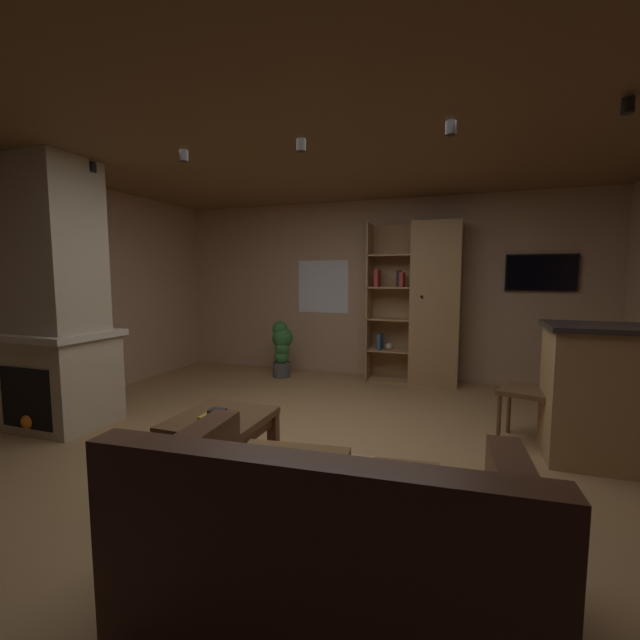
{
  "coord_description": "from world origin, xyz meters",
  "views": [
    {
      "loc": [
        1.2,
        -3.06,
        1.43
      ],
      "look_at": [
        0.0,
        0.4,
        1.05
      ],
      "focal_mm": 23.49,
      "sensor_mm": 36.0,
      "label": 1
    }
  ],
  "objects_px": {
    "coffee_table": "(220,429)",
    "wall_mounted_tv": "(541,273)",
    "dining_chair": "(539,385)",
    "bookshelf_cabinet": "(429,305)",
    "leather_couch": "(329,548)",
    "table_book_0": "(210,417)",
    "stone_fireplace": "(56,309)",
    "table_book_1": "(217,411)",
    "potted_floor_plant": "(282,347)"
  },
  "relations": [
    {
      "from": "leather_couch",
      "to": "dining_chair",
      "type": "height_order",
      "value": "dining_chair"
    },
    {
      "from": "coffee_table",
      "to": "wall_mounted_tv",
      "type": "xyz_separation_m",
      "value": [
        2.45,
        3.48,
        1.1
      ]
    },
    {
      "from": "leather_couch",
      "to": "dining_chair",
      "type": "xyz_separation_m",
      "value": [
        1.1,
        2.29,
        0.22
      ]
    },
    {
      "from": "bookshelf_cabinet",
      "to": "stone_fireplace",
      "type": "bearing_deg",
      "value": -139.12
    },
    {
      "from": "bookshelf_cabinet",
      "to": "table_book_0",
      "type": "xyz_separation_m",
      "value": [
        -1.14,
        -3.34,
        -0.57
      ]
    },
    {
      "from": "leather_couch",
      "to": "coffee_table",
      "type": "bearing_deg",
      "value": 141.29
    },
    {
      "from": "table_book_0",
      "to": "table_book_1",
      "type": "xyz_separation_m",
      "value": [
        0.02,
        0.06,
        0.02
      ]
    },
    {
      "from": "table_book_1",
      "to": "potted_floor_plant",
      "type": "height_order",
      "value": "potted_floor_plant"
    },
    {
      "from": "bookshelf_cabinet",
      "to": "leather_couch",
      "type": "distance_m",
      "value": 4.19
    },
    {
      "from": "coffee_table",
      "to": "table_book_1",
      "type": "height_order",
      "value": "table_book_1"
    },
    {
      "from": "stone_fireplace",
      "to": "table_book_1",
      "type": "distance_m",
      "value": 2.22
    },
    {
      "from": "table_book_1",
      "to": "wall_mounted_tv",
      "type": "distance_m",
      "value": 4.38
    },
    {
      "from": "coffee_table",
      "to": "table_book_0",
      "type": "height_order",
      "value": "table_book_0"
    },
    {
      "from": "coffee_table",
      "to": "bookshelf_cabinet",
      "type": "bearing_deg",
      "value": 71.29
    },
    {
      "from": "table_book_0",
      "to": "table_book_1",
      "type": "distance_m",
      "value": 0.07
    },
    {
      "from": "table_book_0",
      "to": "wall_mounted_tv",
      "type": "xyz_separation_m",
      "value": [
        2.48,
        3.55,
        0.99
      ]
    },
    {
      "from": "leather_couch",
      "to": "table_book_0",
      "type": "distance_m",
      "value": 1.37
    },
    {
      "from": "bookshelf_cabinet",
      "to": "potted_floor_plant",
      "type": "bearing_deg",
      "value": -171.17
    },
    {
      "from": "table_book_1",
      "to": "potted_floor_plant",
      "type": "relative_size",
      "value": 0.14
    },
    {
      "from": "stone_fireplace",
      "to": "coffee_table",
      "type": "xyz_separation_m",
      "value": [
        2.09,
        -0.5,
        -0.75
      ]
    },
    {
      "from": "coffee_table",
      "to": "wall_mounted_tv",
      "type": "bearing_deg",
      "value": 54.91
    },
    {
      "from": "stone_fireplace",
      "to": "table_book_0",
      "type": "relative_size",
      "value": 19.43
    },
    {
      "from": "leather_couch",
      "to": "potted_floor_plant",
      "type": "xyz_separation_m",
      "value": [
        -1.95,
        3.82,
        0.13
      ]
    },
    {
      "from": "coffee_table",
      "to": "stone_fireplace",
      "type": "bearing_deg",
      "value": 166.56
    },
    {
      "from": "stone_fireplace",
      "to": "coffee_table",
      "type": "height_order",
      "value": "stone_fireplace"
    },
    {
      "from": "potted_floor_plant",
      "to": "wall_mounted_tv",
      "type": "distance_m",
      "value": 3.53
    },
    {
      "from": "dining_chair",
      "to": "leather_couch",
      "type": "bearing_deg",
      "value": -115.79
    },
    {
      "from": "bookshelf_cabinet",
      "to": "leather_couch",
      "type": "relative_size",
      "value": 1.29
    },
    {
      "from": "coffee_table",
      "to": "table_book_1",
      "type": "bearing_deg",
      "value": -167.31
    },
    {
      "from": "stone_fireplace",
      "to": "bookshelf_cabinet",
      "type": "distance_m",
      "value": 4.24
    },
    {
      "from": "coffee_table",
      "to": "potted_floor_plant",
      "type": "xyz_separation_m",
      "value": [
        -0.88,
        2.96,
        0.05
      ]
    },
    {
      "from": "stone_fireplace",
      "to": "potted_floor_plant",
      "type": "height_order",
      "value": "stone_fireplace"
    },
    {
      "from": "wall_mounted_tv",
      "to": "leather_couch",
      "type": "bearing_deg",
      "value": -107.69
    },
    {
      "from": "stone_fireplace",
      "to": "coffee_table",
      "type": "relative_size",
      "value": 3.72
    },
    {
      "from": "bookshelf_cabinet",
      "to": "wall_mounted_tv",
      "type": "relative_size",
      "value": 2.6
    },
    {
      "from": "leather_couch",
      "to": "dining_chair",
      "type": "bearing_deg",
      "value": 64.21
    },
    {
      "from": "bookshelf_cabinet",
      "to": "wall_mounted_tv",
      "type": "height_order",
      "value": "bookshelf_cabinet"
    },
    {
      "from": "wall_mounted_tv",
      "to": "coffee_table",
      "type": "bearing_deg",
      "value": -125.09
    },
    {
      "from": "leather_couch",
      "to": "table_book_0",
      "type": "bearing_deg",
      "value": 144.34
    },
    {
      "from": "dining_chair",
      "to": "bookshelf_cabinet",
      "type": "bearing_deg",
      "value": 119.96
    },
    {
      "from": "table_book_0",
      "to": "bookshelf_cabinet",
      "type": "bearing_deg",
      "value": 71.07
    },
    {
      "from": "bookshelf_cabinet",
      "to": "leather_couch",
      "type": "bearing_deg",
      "value": -90.61
    },
    {
      "from": "stone_fireplace",
      "to": "potted_floor_plant",
      "type": "relative_size",
      "value": 3.13
    },
    {
      "from": "wall_mounted_tv",
      "to": "bookshelf_cabinet",
      "type": "bearing_deg",
      "value": -171.06
    },
    {
      "from": "leather_couch",
      "to": "table_book_1",
      "type": "bearing_deg",
      "value": 141.91
    },
    {
      "from": "bookshelf_cabinet",
      "to": "dining_chair",
      "type": "bearing_deg",
      "value": -60.04
    },
    {
      "from": "bookshelf_cabinet",
      "to": "table_book_0",
      "type": "height_order",
      "value": "bookshelf_cabinet"
    },
    {
      "from": "coffee_table",
      "to": "dining_chair",
      "type": "xyz_separation_m",
      "value": [
        2.17,
        1.43,
        0.15
      ]
    },
    {
      "from": "table_book_1",
      "to": "stone_fireplace",
      "type": "bearing_deg",
      "value": 166.34
    },
    {
      "from": "bookshelf_cabinet",
      "to": "coffee_table",
      "type": "xyz_separation_m",
      "value": [
        -1.11,
        -3.27,
        -0.68
      ]
    }
  ]
}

